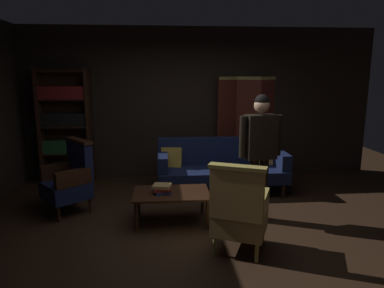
{
  "coord_description": "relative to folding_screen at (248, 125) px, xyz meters",
  "views": [
    {
      "loc": [
        -0.43,
        -4.19,
        1.97
      ],
      "look_at": [
        0.0,
        0.8,
        0.95
      ],
      "focal_mm": 32.85,
      "sensor_mm": 36.0,
      "label": 1
    }
  ],
  "objects": [
    {
      "name": "folding_screen",
      "position": [
        0.0,
        0.0,
        0.0
      ],
      "size": [
        1.23,
        0.35,
        1.9
      ],
      "color": "#5B2319",
      "rests_on": "ground_plane"
    },
    {
      "name": "book_navy_cloth",
      "position": [
        -1.65,
        -2.11,
        -0.55
      ],
      "size": [
        0.24,
        0.23,
        0.03
      ],
      "primitive_type": "cube",
      "rotation": [
        0.0,
        0.0,
        0.25
      ],
      "color": "navy",
      "rests_on": "coffee_table"
    },
    {
      "name": "bookshelf",
      "position": [
        -3.35,
        -0.12,
        0.09
      ],
      "size": [
        0.9,
        0.32,
        2.05
      ],
      "color": "black",
      "rests_on": "ground_plane"
    },
    {
      "name": "velvet_couch",
      "position": [
        -0.65,
        -0.86,
        -0.53
      ],
      "size": [
        2.12,
        0.78,
        0.88
      ],
      "color": "black",
      "rests_on": "ground_plane"
    },
    {
      "name": "armchair_wing_left",
      "position": [
        -2.95,
        -1.58,
        -0.5
      ],
      "size": [
        0.81,
        0.81,
        1.04
      ],
      "color": "black",
      "rests_on": "ground_plane"
    },
    {
      "name": "coffee_table",
      "position": [
        -1.53,
        -2.08,
        -0.61
      ],
      "size": [
        1.0,
        0.64,
        0.42
      ],
      "color": "black",
      "rests_on": "ground_plane"
    },
    {
      "name": "standing_figure",
      "position": [
        -0.35,
        -2.1,
        0.04
      ],
      "size": [
        0.58,
        0.28,
        1.7
      ],
      "color": "black",
      "rests_on": "ground_plane"
    },
    {
      "name": "book_red_leather",
      "position": [
        -1.65,
        -2.11,
        -0.51
      ],
      "size": [
        0.24,
        0.18,
        0.04
      ],
      "primitive_type": "cube",
      "rotation": [
        0.0,
        0.0,
        0.15
      ],
      "color": "maroon",
      "rests_on": "book_navy_cloth"
    },
    {
      "name": "book_tan_leather",
      "position": [
        -1.65,
        -2.11,
        -0.47
      ],
      "size": [
        0.26,
        0.24,
        0.04
      ],
      "primitive_type": "cube",
      "rotation": [
        0.0,
        0.0,
        -0.23
      ],
      "color": "#9E7A47",
      "rests_on": "book_red_leather"
    },
    {
      "name": "ground_plane",
      "position": [
        -1.2,
        -2.32,
        -0.99
      ],
      "size": [
        10.0,
        10.0,
        0.0
      ],
      "primitive_type": "plane",
      "color": "black"
    },
    {
      "name": "armchair_gilt_accent",
      "position": [
        -0.8,
        -2.94,
        -0.5
      ],
      "size": [
        0.76,
        0.76,
        1.04
      ],
      "color": "tan",
      "rests_on": "ground_plane"
    },
    {
      "name": "back_wall",
      "position": [
        -1.2,
        0.13,
        0.41
      ],
      "size": [
        7.2,
        0.1,
        2.8
      ],
      "primitive_type": "cube",
      "color": "black",
      "rests_on": "ground_plane"
    }
  ]
}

